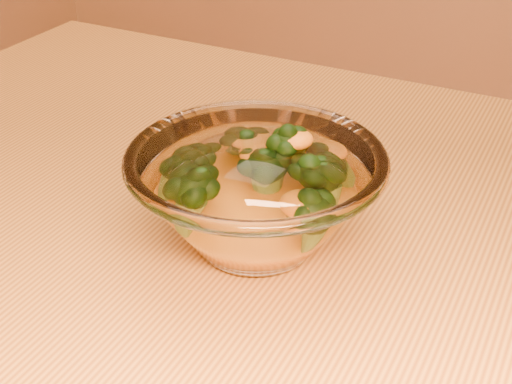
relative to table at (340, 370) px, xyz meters
The scene contains 4 objects.
table is the anchor object (origin of this frame).
glass_bowl 0.17m from the table, behind, with size 0.20×0.20×0.09m.
cheese_sauce 0.15m from the table, behind, with size 0.12×0.12×0.03m, color orange.
broccoli_heap 0.18m from the table, behind, with size 0.14×0.13×0.07m.
Camera 1 is at (0.13, -0.42, 1.09)m, focal length 50.00 mm.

